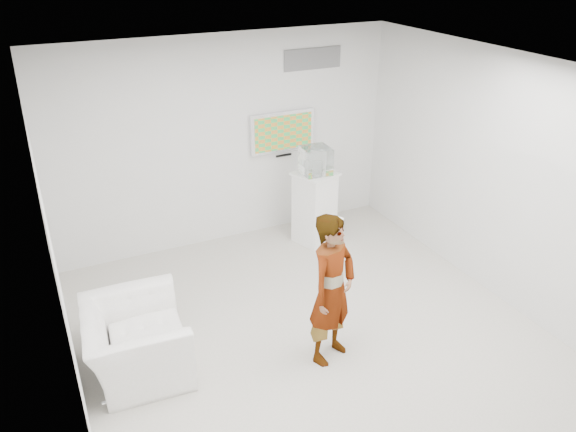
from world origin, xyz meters
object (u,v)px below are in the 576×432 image
object	(u,v)px
pedestal	(315,208)
floor_uplight	(307,216)
person	(332,290)
armchair	(136,341)
tv	(282,132)

from	to	relation	value
pedestal	floor_uplight	world-z (taller)	pedestal
person	armchair	distance (m)	2.09
armchair	tv	bearing A→B (deg)	-45.47
person	pedestal	distance (m)	2.60
pedestal	floor_uplight	distance (m)	0.66
tv	armchair	xyz separation A→B (m)	(-2.76, -2.33, -1.18)
tv	person	bearing A→B (deg)	-105.56
tv	pedestal	bearing A→B (deg)	-71.17
person	floor_uplight	size ratio (longest dim) A/B	5.54
floor_uplight	tv	bearing A→B (deg)	160.04
person	pedestal	world-z (taller)	person
tv	person	size ratio (longest dim) A/B	0.59
armchair	floor_uplight	bearing A→B (deg)	-50.56
tv	pedestal	distance (m)	1.21
person	armchair	world-z (taller)	person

